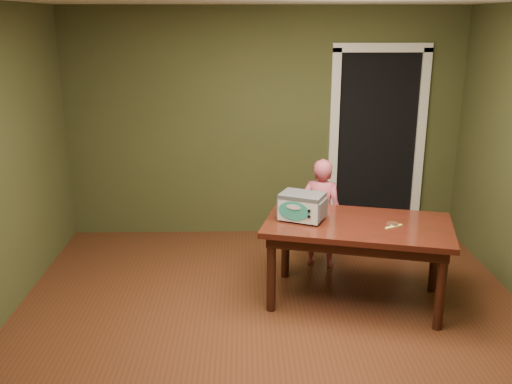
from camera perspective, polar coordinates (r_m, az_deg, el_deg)
The scene contains 8 objects.
floor at distance 4.64m, azimuth 1.84°, elevation -14.99°, with size 5.00×5.00×0.00m, color #592B19.
room_shell at distance 4.00m, azimuth 2.07°, elevation 6.22°, with size 4.52×5.02×2.61m.
doorway at distance 7.02m, azimuth 11.40°, elevation 5.14°, with size 1.10×0.66×2.25m.
dining_table at distance 5.09m, azimuth 10.12°, elevation -4.08°, with size 1.77×1.27×0.75m.
toy_oven at distance 5.01m, azimuth 4.63°, elevation -1.37°, with size 0.46×0.39×0.24m.
baking_pan at distance 5.04m, azimuth 13.49°, elevation -3.11°, with size 0.10×0.10×0.02m.
spatula at distance 5.01m, azimuth 13.62°, elevation -3.37°, with size 0.18×0.03×0.01m, color #FBF86D.
child at distance 5.80m, azimuth 6.52°, elevation -2.14°, with size 0.41×0.27×1.14m, color #CA5368.
Camera 1 is at (-0.23, -3.93, 2.45)m, focal length 40.00 mm.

